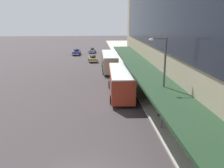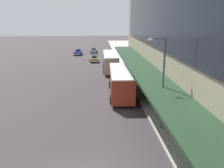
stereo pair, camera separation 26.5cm
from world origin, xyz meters
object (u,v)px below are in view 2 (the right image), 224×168
(sedan_oncoming_front, at_px, (108,54))
(sedan_trailing_near, at_px, (94,50))
(sedan_oncoming_rear, at_px, (78,52))
(street_lamp, at_px, (162,78))
(transit_bus_kerbside_rear, at_px, (110,61))
(sedan_second_mid, at_px, (94,58))
(pedestrian_at_kerb, at_px, (159,106))
(transit_bus_kerbside_front, at_px, (121,81))

(sedan_oncoming_front, height_order, sedan_trailing_near, sedan_oncoming_front)
(sedan_oncoming_rear, height_order, street_lamp, street_lamp)
(transit_bus_kerbside_rear, relative_size, sedan_oncoming_front, 2.51)
(sedan_second_mid, bearing_deg, pedestrian_at_kerb, -78.70)
(transit_bus_kerbside_front, relative_size, sedan_trailing_near, 2.38)
(transit_bus_kerbside_rear, xyz_separation_m, sedan_trailing_near, (-3.24, 24.07, -1.08))
(sedan_oncoming_front, bearing_deg, sedan_oncoming_rear, 150.50)
(transit_bus_kerbside_rear, relative_size, street_lamp, 1.40)
(sedan_oncoming_rear, relative_size, pedestrian_at_kerb, 2.57)
(sedan_trailing_near, relative_size, pedestrian_at_kerb, 2.33)
(sedan_oncoming_front, relative_size, street_lamp, 0.56)
(transit_bus_kerbside_front, relative_size, street_lamp, 1.31)
(sedan_oncoming_rear, bearing_deg, sedan_oncoming_front, -29.50)
(pedestrian_at_kerb, bearing_deg, street_lamp, -102.74)
(sedan_oncoming_front, height_order, street_lamp, street_lamp)
(sedan_trailing_near, bearing_deg, transit_bus_kerbside_rear, -82.34)
(transit_bus_kerbside_front, height_order, street_lamp, street_lamp)
(transit_bus_kerbside_front, xyz_separation_m, sedan_oncoming_rear, (-7.70, 35.59, -1.07))
(transit_bus_kerbside_front, xyz_separation_m, sedan_oncoming_front, (0.04, 31.21, -1.08))
(transit_bus_kerbside_rear, bearing_deg, sedan_trailing_near, 97.66)
(sedan_oncoming_rear, distance_m, pedestrian_at_kerb, 44.27)
(transit_bus_kerbside_rear, relative_size, sedan_trailing_near, 2.54)
(transit_bus_kerbside_front, height_order, sedan_oncoming_front, transit_bus_kerbside_front)
(transit_bus_kerbside_front, xyz_separation_m, sedan_second_mid, (-3.46, 25.02, -1.09))
(transit_bus_kerbside_rear, height_order, sedan_trailing_near, transit_bus_kerbside_rear)
(street_lamp, bearing_deg, sedan_trailing_near, 96.93)
(sedan_trailing_near, bearing_deg, transit_bus_kerbside_front, -84.73)
(street_lamp, bearing_deg, sedan_oncoming_front, 93.25)
(sedan_second_mid, distance_m, street_lamp, 35.84)
(transit_bus_kerbside_front, height_order, sedan_trailing_near, transit_bus_kerbside_front)
(sedan_oncoming_front, distance_m, sedan_second_mid, 7.11)
(sedan_oncoming_front, xyz_separation_m, pedestrian_at_kerb, (2.98, -38.57, 0.40))
(transit_bus_kerbside_rear, distance_m, sedan_oncoming_front, 15.98)
(transit_bus_kerbside_front, xyz_separation_m, street_lamp, (2.39, -10.13, 2.79))
(transit_bus_kerbside_rear, xyz_separation_m, sedan_oncoming_front, (0.43, 15.94, -1.02))
(transit_bus_kerbside_front, bearing_deg, street_lamp, -76.75)
(sedan_oncoming_rear, bearing_deg, street_lamp, -77.56)
(sedan_trailing_near, distance_m, pedestrian_at_kerb, 47.17)
(sedan_trailing_near, bearing_deg, sedan_oncoming_rear, -137.34)
(transit_bus_kerbside_rear, height_order, pedestrian_at_kerb, transit_bus_kerbside_rear)
(sedan_oncoming_front, bearing_deg, transit_bus_kerbside_rear, -91.54)
(sedan_oncoming_front, xyz_separation_m, sedan_oncoming_rear, (-7.74, 4.38, 0.02))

